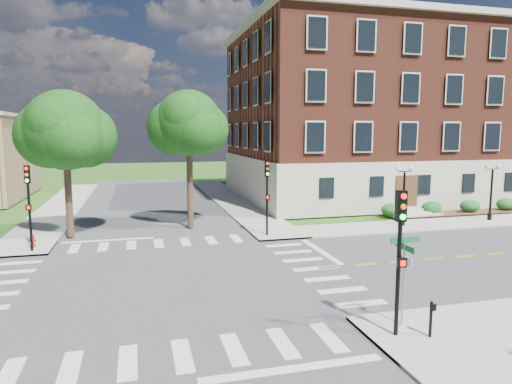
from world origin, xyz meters
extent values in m
plane|color=#204E16|center=(0.00, 0.00, 0.00)|extent=(160.00, 160.00, 0.00)
cube|color=#3D3D3F|center=(0.00, 0.00, 0.01)|extent=(90.00, 12.00, 0.01)
cube|color=#3D3D3F|center=(0.00, 0.00, 0.01)|extent=(12.00, 90.00, 0.01)
cube|color=#9E9B93|center=(23.00, 7.75, 0.06)|extent=(34.00, 3.50, 0.12)
cube|color=#9E9B93|center=(7.75, 23.00, 0.06)|extent=(3.50, 34.00, 0.12)
cube|color=#9E9B93|center=(-7.75, 23.00, 0.06)|extent=(3.50, 34.00, 0.12)
cube|color=silver|center=(8.80, 3.00, 0.00)|extent=(0.40, 5.50, 0.00)
cube|color=#ABA697|center=(24.00, 22.00, 2.22)|extent=(30.00, 20.00, 4.20)
cube|color=#5F281B|center=(24.00, 22.00, 10.22)|extent=(29.55, 19.70, 11.80)
cube|color=#ABA697|center=(24.00, 22.00, 16.37)|extent=(30.60, 20.60, 0.50)
cube|color=#472D19|center=(20.00, 11.96, 1.82)|extent=(2.00, 0.10, 2.80)
cylinder|color=#302218|center=(-5.34, 10.01, 2.24)|extent=(0.44, 0.44, 4.24)
sphere|color=#13360E|center=(-5.34, 10.01, 6.83)|extent=(4.95, 4.95, 4.95)
cylinder|color=#302218|center=(2.38, 10.97, 2.60)|extent=(0.44, 0.44, 4.97)
sphere|color=#13360E|center=(2.38, 10.97, 7.32)|extent=(4.46, 4.46, 4.46)
cylinder|color=black|center=(6.91, -7.79, 2.02)|extent=(0.14, 0.14, 3.80)
cube|color=black|center=(6.91, -7.79, 4.42)|extent=(0.35, 0.27, 1.00)
cylinder|color=red|center=(6.91, -7.92, 4.75)|extent=(0.19, 0.08, 0.18)
cylinder|color=orange|center=(6.91, -7.92, 4.42)|extent=(0.19, 0.08, 0.18)
cylinder|color=#19E533|center=(6.91, -7.92, 4.09)|extent=(0.19, 0.08, 0.18)
cube|color=black|center=(6.91, -7.97, 2.62)|extent=(0.32, 0.17, 0.30)
cylinder|color=black|center=(6.84, 7.21, 2.02)|extent=(0.14, 0.14, 3.80)
cube|color=black|center=(6.84, 7.21, 4.42)|extent=(0.37, 0.31, 1.00)
cylinder|color=red|center=(6.84, 7.08, 4.75)|extent=(0.19, 0.11, 0.18)
cylinder|color=orange|center=(6.84, 7.08, 4.42)|extent=(0.19, 0.11, 0.18)
cylinder|color=#19E533|center=(6.84, 7.08, 4.09)|extent=(0.19, 0.11, 0.18)
cube|color=black|center=(6.84, 7.03, 2.62)|extent=(0.32, 0.21, 0.30)
cylinder|color=black|center=(-6.96, 6.84, 2.02)|extent=(0.14, 0.14, 3.80)
cube|color=black|center=(-6.96, 6.84, 4.42)|extent=(0.37, 0.30, 1.00)
cylinder|color=red|center=(-6.96, 6.71, 4.75)|extent=(0.19, 0.10, 0.18)
cylinder|color=orange|center=(-6.96, 6.71, 4.42)|extent=(0.19, 0.10, 0.18)
cylinder|color=#19E533|center=(-6.96, 6.71, 4.09)|extent=(0.19, 0.10, 0.18)
cube|color=black|center=(-6.96, 6.66, 2.62)|extent=(0.32, 0.20, 0.30)
cylinder|color=black|center=(17.03, 7.72, 0.37)|extent=(0.32, 0.32, 0.50)
cylinder|color=black|center=(17.03, 7.72, 2.02)|extent=(0.16, 0.16, 3.80)
cube|color=black|center=(17.03, 7.72, 3.97)|extent=(1.00, 0.06, 0.06)
sphere|color=white|center=(16.53, 7.72, 4.17)|extent=(0.36, 0.36, 0.36)
sphere|color=white|center=(17.53, 7.72, 4.17)|extent=(0.36, 0.36, 0.36)
cylinder|color=black|center=(24.51, 7.82, 0.37)|extent=(0.32, 0.32, 0.50)
cylinder|color=black|center=(24.51, 7.82, 2.02)|extent=(0.16, 0.16, 3.80)
cube|color=black|center=(24.51, 7.82, 3.97)|extent=(1.00, 0.06, 0.06)
sphere|color=white|center=(24.01, 7.82, 4.17)|extent=(0.36, 0.36, 0.36)
sphere|color=white|center=(25.01, 7.82, 4.17)|extent=(0.36, 0.36, 0.36)
cylinder|color=gray|center=(7.55, -7.12, 1.67)|extent=(0.07, 0.07, 3.10)
cube|color=#0B5D2E|center=(7.55, -7.12, 3.12)|extent=(1.10, 0.03, 0.20)
cube|color=#0B5D2E|center=(7.55, -7.12, 2.87)|extent=(0.03, 1.10, 0.20)
cube|color=silver|center=(7.60, -7.12, 2.42)|extent=(0.03, 0.75, 0.25)
cylinder|color=black|center=(7.91, -8.20, 0.72)|extent=(0.10, 0.10, 1.20)
cube|color=black|center=(7.91, -8.32, 1.17)|extent=(0.14, 0.08, 0.22)
cylinder|color=#A2160C|center=(-7.09, 7.72, 0.17)|extent=(0.32, 0.32, 0.10)
cylinder|color=#A2160C|center=(-7.09, 7.72, 0.42)|extent=(0.22, 0.22, 0.60)
sphere|color=#A2160C|center=(-7.09, 7.72, 0.75)|extent=(0.24, 0.24, 0.24)
cylinder|color=#A2160C|center=(-7.09, 7.72, 0.50)|extent=(0.35, 0.12, 0.12)
cylinder|color=#A2160C|center=(-7.09, 7.72, 0.50)|extent=(0.12, 0.35, 0.12)
camera|label=1|loc=(-1.16, -20.39, 6.78)|focal=32.00mm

